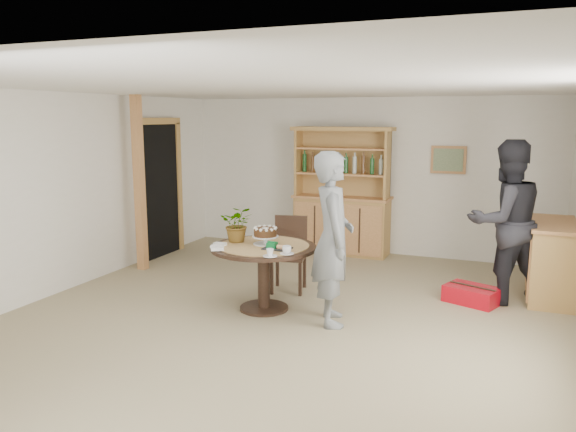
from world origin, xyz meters
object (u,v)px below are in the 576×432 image
Objects in this scene: hutch at (342,211)px; red_suitcase at (472,295)px; dining_table at (264,258)px; dining_chair at (290,249)px; adult_person at (505,222)px; sideboard at (552,260)px; teen_boy at (333,239)px.

red_suitcase is at bearing -39.84° from hutch.
hutch is 1.70× the size of dining_table.
dining_chair is 2.63m from adult_person.
dining_chair reaches higher than sideboard.
dining_table is at bearing -150.78° from sideboard.
hutch reaches higher than sideboard.
sideboard is 1.79× the size of red_suitcase.
teen_boy is (-2.22, -1.82, 0.45)m from sideboard.
hutch reaches higher than dining_table.
hutch is 1.62× the size of sideboard.
dining_table is 0.91m from teen_boy.
sideboard reaches higher than dining_table.
teen_boy reaches higher than dining_table.
sideboard is 2.91m from teen_boy.
hutch is 3.18m from teen_boy.
hutch is 2.89m from red_suitcase.
teen_boy reaches higher than red_suitcase.
adult_person is (1.67, 1.46, 0.05)m from teen_boy.
dining_table is at bearing 60.05° from teen_boy.
dining_chair is (-0.02, 0.83, -0.07)m from dining_table.
dining_table is (-3.07, -1.72, 0.13)m from sideboard.
adult_person is (2.52, 1.36, 0.37)m from dining_table.
dining_table is 2.89m from adult_person.
sideboard is 1.10m from red_suitcase.
sideboard is at bearing 54.87° from red_suitcase.
dining_chair reaches higher than dining_table.
teen_boy is 2.22m from adult_person.
red_suitcase is at bearing -146.37° from sideboard.
dining_chair is 1.33m from teen_boy.
adult_person is at bearing -32.75° from hutch.
red_suitcase is (-0.31, -0.22, -0.87)m from adult_person.
dining_chair is 0.51× the size of teen_boy.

